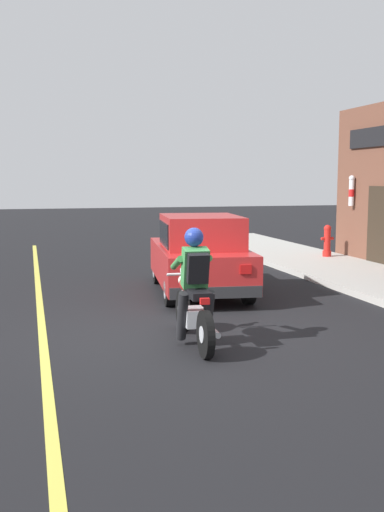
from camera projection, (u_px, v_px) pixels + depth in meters
The scene contains 6 objects.
ground_plane at pixel (169, 335), 8.79m from camera, with size 80.00×80.00×0.00m, color black.
sidewalk_curb at pixel (379, 281), 13.05m from camera, with size 2.60×22.00×0.14m, color #ADAAA3.
lane_stripe at pixel (39, 301), 11.19m from camera, with size 0.12×19.80×0.01m, color #D1C64C.
motorcycle_with_rider at pixel (194, 296), 8.20m from camera, with size 0.56×2.02×1.62m.
car_hatchback at pixel (199, 255), 11.89m from camera, with size 2.06×3.94×1.57m.
fire_hydrant at pixel (327, 241), 16.60m from camera, with size 0.36×0.24×0.88m.
Camera 1 is at (-1.93, -8.36, 2.26)m, focal length 42.00 mm.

